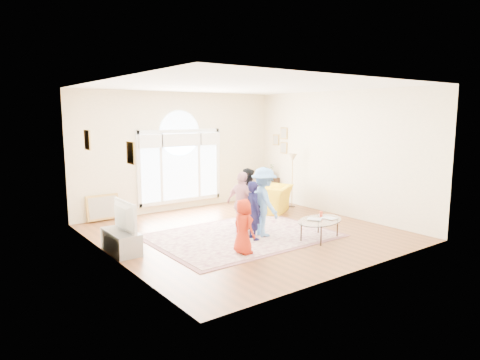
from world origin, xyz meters
TOP-DOWN VIEW (x-y plane):
  - ground at (0.00, 0.00)m, footprint 6.00×6.00m
  - room_shell at (0.01, 2.83)m, footprint 6.00×6.00m
  - area_rug at (-0.25, -0.18)m, footprint 3.60×2.60m
  - rug_border at (-0.25, -0.18)m, footprint 3.80×2.80m
  - tv_console at (-2.75, 0.30)m, footprint 0.45×1.00m
  - television at (-2.74, 0.30)m, footprint 0.16×0.99m
  - coffee_table at (0.91, -1.36)m, footprint 1.40×1.11m
  - armchair at (1.75, 1.18)m, footprint 1.45×1.40m
  - side_cabinet at (2.78, 2.46)m, footprint 0.40×0.50m
  - floor_lamp at (2.68, 1.36)m, footprint 0.27×0.27m
  - plant_pedestal at (2.70, 2.44)m, footprint 0.20×0.20m
  - potted_plant at (2.70, 2.44)m, footprint 0.40×0.35m
  - leaning_picture at (-2.21, 2.90)m, footprint 0.80×0.14m
  - child_red at (-0.96, -1.18)m, footprint 0.35×0.52m
  - child_navy at (-0.22, -0.56)m, footprint 0.38×0.50m
  - child_black at (0.28, 0.27)m, footprint 0.74×0.82m
  - child_pink at (-0.22, -0.17)m, footprint 0.55×0.87m
  - child_blue at (0.12, -0.48)m, footprint 0.71×1.04m

SIDE VIEW (x-z plane):
  - ground at x=0.00m, z-range 0.00..0.00m
  - leaning_picture at x=-2.21m, z-range -0.31..0.31m
  - rug_border at x=-0.25m, z-range 0.00..0.01m
  - area_rug at x=-0.25m, z-range 0.00..0.02m
  - tv_console at x=-2.75m, z-range 0.00..0.42m
  - side_cabinet at x=2.78m, z-range 0.00..0.70m
  - plant_pedestal at x=2.70m, z-range 0.00..0.70m
  - armchair at x=1.75m, z-range 0.00..0.72m
  - coffee_table at x=0.91m, z-range 0.13..0.67m
  - child_red at x=-0.96m, z-range 0.02..1.06m
  - child_navy at x=-0.22m, z-range 0.02..1.25m
  - television at x=-2.74m, z-range 0.42..0.99m
  - child_black at x=0.28m, z-range 0.02..1.39m
  - child_pink at x=-0.22m, z-range 0.02..1.40m
  - child_blue at x=0.12m, z-range 0.02..1.50m
  - potted_plant at x=2.70m, z-range 0.70..1.12m
  - floor_lamp at x=2.68m, z-range 0.53..2.04m
  - room_shell at x=0.01m, z-range -1.43..4.57m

